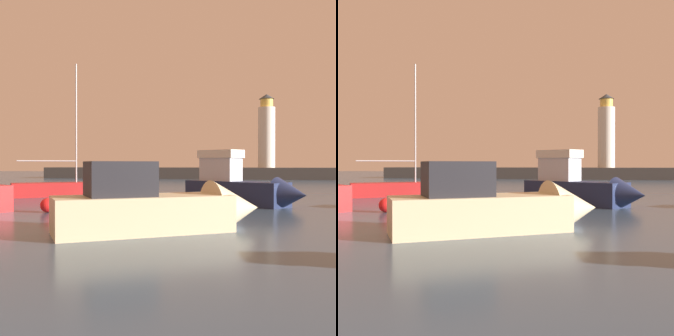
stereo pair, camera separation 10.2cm
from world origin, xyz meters
TOP-DOWN VIEW (x-y plane):
  - ground_plane at (0.00, 37.22)m, footprint 223.32×223.32m
  - breakwater at (0.00, 74.44)m, footprint 71.41×6.61m
  - lighthouse at (5.47, 74.44)m, footprint 2.93×2.93m
  - motorboat_1 at (3.13, 25.80)m, footprint 8.22×6.35m
  - motorboat_4 at (0.68, 14.42)m, footprint 8.44×6.58m
  - sailboat_moored at (-11.43, 30.46)m, footprint 8.15×6.58m
  - mooring_buoy at (-7.06, 19.22)m, footprint 0.78×0.78m

SIDE VIEW (x-z plane):
  - ground_plane at x=0.00m, z-range 0.00..0.00m
  - mooring_buoy at x=-7.06m, z-range 0.00..0.78m
  - sailboat_moored at x=-11.43m, z-range -4.88..6.09m
  - motorboat_4 at x=0.68m, z-range -0.64..2.49m
  - breakwater at x=0.00m, z-range 0.00..2.05m
  - motorboat_1 at x=3.13m, z-range -0.73..3.03m
  - lighthouse at x=5.47m, z-range 1.71..14.66m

